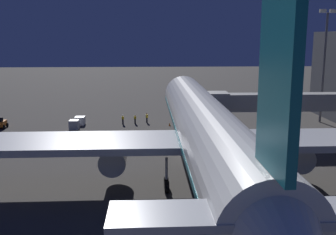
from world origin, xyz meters
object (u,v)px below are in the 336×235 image
Objects in this scene: airliner_at_gate at (206,131)px; traffic_cone_nose_port at (195,124)px; apron_floodlight_mast at (324,59)px; jet_bridge at (280,102)px; baggage_container_near_belt at (80,121)px; baggage_container_far_row at (74,125)px; ground_crew_marshaller_fwd at (147,117)px; ground_crew_near_nose_gear at (123,119)px; baggage_tug_spare at (1,124)px; traffic_cone_nose_starboard at (170,124)px; ground_crew_by_belt_loader at (135,119)px.

airliner_at_gate is 108.36× the size of traffic_cone_nose_port.
apron_floodlight_mast reaches higher than airliner_at_gate.
jet_bridge is 16.88m from traffic_cone_nose_port.
baggage_container_far_row reaches higher than baggage_container_near_belt.
ground_crew_marshaller_fwd is (6.19, -31.31, -4.80)m from airliner_at_gate.
baggage_tug_spare is at bearing 5.64° from ground_crew_near_nose_gear.
baggage_container_near_belt is 1.04× the size of ground_crew_marshaller_fwd.
jet_bridge is 46.58× the size of traffic_cone_nose_starboard.
baggage_container_far_row is 3.22× the size of traffic_cone_nose_port.
baggage_container_near_belt is at bearing -96.09° from baggage_container_far_row.
ground_crew_by_belt_loader is at bearing -74.81° from airliner_at_gate.
baggage_container_near_belt is 1.04× the size of baggage_container_far_row.
baggage_container_far_row is 13.14m from ground_crew_marshaller_fwd.
ground_crew_by_belt_loader is at bearing 19.11° from ground_crew_marshaller_fwd.
baggage_container_far_row is 1.04× the size of ground_crew_by_belt_loader.
baggage_container_near_belt is (-13.09, -2.24, -0.07)m from baggage_tug_spare.
ground_crew_near_nose_gear is at bearing 11.61° from ground_crew_by_belt_loader.
jet_bridge is 10.81× the size of baggage_tug_spare.
jet_bridge reaches higher than ground_crew_near_nose_gear.
ground_crew_marshaller_fwd is 3.20× the size of traffic_cone_nose_starboard.
apron_floodlight_mast reaches higher than baggage_container_far_row.
ground_crew_by_belt_loader is (-2.17, -0.45, -0.03)m from ground_crew_near_nose_gear.
baggage_tug_spare is 1.34× the size of baggage_container_far_row.
traffic_cone_nose_port is at bearing -175.11° from baggage_container_far_row.
jet_bridge is 26.05m from ground_crew_by_belt_loader.
traffic_cone_nose_starboard is at bearing -173.79° from baggage_container_far_row.
jet_bridge is 18.49m from apron_floodlight_mast.
ground_crew_by_belt_loader is at bearing -31.35° from jet_bridge.
traffic_cone_nose_port is (-12.67, 1.68, -0.69)m from ground_crew_near_nose_gear.
jet_bridge is at bearing -128.08° from airliner_at_gate.
traffic_cone_nose_starboard is at bearing 168.50° from ground_crew_near_nose_gear.
apron_floodlight_mast reaches higher than baggage_tug_spare.
baggage_container_near_belt is 3.67m from baggage_container_far_row.
traffic_cone_nose_port is at bearing 168.55° from ground_crew_by_belt_loader.
airliner_at_gate is at bearing 105.19° from ground_crew_by_belt_loader.
jet_bridge reaches higher than baggage_container_near_belt.
traffic_cone_nose_starboard is (-28.98, -0.36, -0.50)m from baggage_tug_spare.
jet_bridge is at bearing 47.23° from apron_floodlight_mast.
baggage_tug_spare is at bearing -42.01° from airliner_at_gate.
jet_bridge is 27.67m from ground_crew_near_nose_gear.
traffic_cone_nose_port is (-20.29, 1.88, -0.44)m from baggage_container_near_belt.
airliner_at_gate is at bearing 94.42° from traffic_cone_nose_starboard.
ground_crew_near_nose_gear reaches higher than baggage_container_near_belt.
ground_crew_near_nose_gear is 12.80m from traffic_cone_nose_port.
baggage_container_far_row is at bearing 6.21° from traffic_cone_nose_starboard.
ground_crew_near_nose_gear is 3.18× the size of traffic_cone_nose_starboard.
traffic_cone_nose_port is at bearing -179.38° from baggage_tug_spare.
baggage_container_near_belt is (18.09, -30.33, -5.06)m from airliner_at_gate.
baggage_tug_spare is 20.81m from ground_crew_near_nose_gear.
baggage_tug_spare is 1.29× the size of baggage_container_near_belt.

